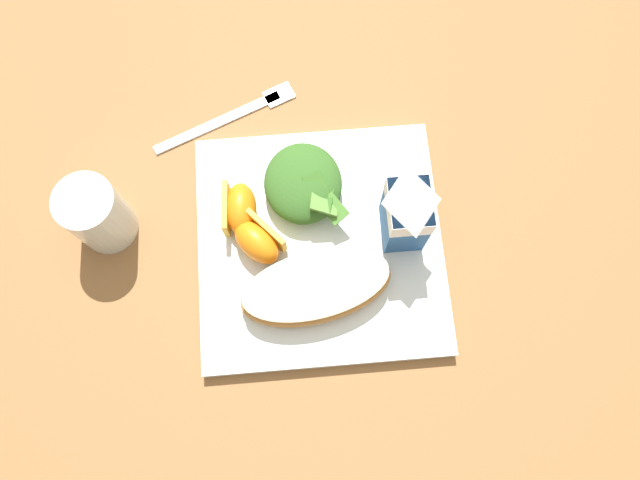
{
  "coord_description": "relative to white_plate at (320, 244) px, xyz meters",
  "views": [
    {
      "loc": [
        0.2,
        -0.02,
        0.69
      ],
      "look_at": [
        0.0,
        0.0,
        0.03
      ],
      "focal_mm": 34.39,
      "sensor_mm": 36.0,
      "label": 1
    }
  ],
  "objects": [
    {
      "name": "ground",
      "position": [
        0.0,
        0.0,
        -0.01
      ],
      "size": [
        3.0,
        3.0,
        0.0
      ],
      "primitive_type": "plane",
      "color": "olive"
    },
    {
      "name": "white_plate",
      "position": [
        0.0,
        0.0,
        0.0
      ],
      "size": [
        0.28,
        0.28,
        0.02
      ],
      "primitive_type": "cube",
      "color": "silver",
      "rests_on": "ground"
    },
    {
      "name": "cheesy_pizza_bread",
      "position": [
        0.06,
        -0.01,
        0.03
      ],
      "size": [
        0.11,
        0.18,
        0.04
      ],
      "color": "#B77F42",
      "rests_on": "white_plate"
    },
    {
      "name": "green_salad_pile",
      "position": [
        -0.07,
        -0.01,
        0.03
      ],
      "size": [
        0.11,
        0.09,
        0.04
      ],
      "color": "#336023",
      "rests_on": "white_plate"
    },
    {
      "name": "milk_carton",
      "position": [
        -0.01,
        0.09,
        0.07
      ],
      "size": [
        0.06,
        0.05,
        0.11
      ],
      "color": "#23569E",
      "rests_on": "white_plate"
    },
    {
      "name": "orange_wedge_front",
      "position": [
        -0.04,
        -0.09,
        0.03
      ],
      "size": [
        0.06,
        0.04,
        0.04
      ],
      "color": "orange",
      "rests_on": "white_plate"
    },
    {
      "name": "orange_wedge_middle",
      "position": [
        -0.0,
        -0.07,
        0.03
      ],
      "size": [
        0.07,
        0.07,
        0.04
      ],
      "color": "orange",
      "rests_on": "white_plate"
    },
    {
      "name": "metal_fork",
      "position": [
        -0.18,
        -0.09,
        -0.01
      ],
      "size": [
        0.09,
        0.18,
        0.01
      ],
      "color": "silver",
      "rests_on": "ground"
    },
    {
      "name": "drinking_clear_cup",
      "position": [
        -0.04,
        -0.25,
        0.04
      ],
      "size": [
        0.07,
        0.07,
        0.09
      ],
      "primitive_type": "cylinder",
      "color": "silver",
      "rests_on": "ground"
    }
  ]
}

